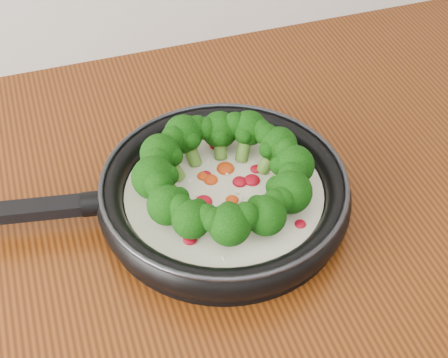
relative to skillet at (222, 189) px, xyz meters
name	(u,v)px	position (x,y,z in m)	size (l,w,h in m)	color
skillet	(222,189)	(0.00, 0.00, 0.00)	(0.48, 0.34, 0.09)	black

